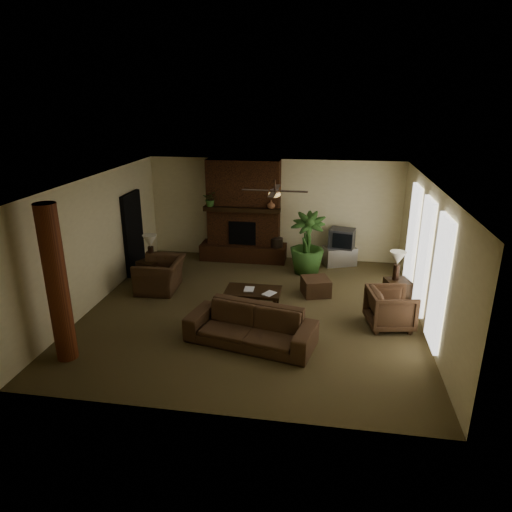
% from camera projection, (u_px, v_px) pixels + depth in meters
% --- Properties ---
extents(room_shell, '(7.00, 7.00, 7.00)m').
position_uv_depth(room_shell, '(253.00, 249.00, 9.42)').
color(room_shell, brown).
rests_on(room_shell, ground).
extents(fireplace, '(2.40, 0.70, 2.80)m').
position_uv_depth(fireplace, '(244.00, 219.00, 12.63)').
color(fireplace, '#4F2915').
rests_on(fireplace, ground).
extents(windows, '(0.08, 3.65, 2.35)m').
position_uv_depth(windows, '(424.00, 257.00, 9.12)').
color(windows, white).
rests_on(windows, ground).
extents(log_column, '(0.36, 0.36, 2.80)m').
position_uv_depth(log_column, '(57.00, 285.00, 7.63)').
color(log_column, brown).
rests_on(log_column, ground).
extents(doorway, '(0.10, 1.00, 2.10)m').
position_uv_depth(doorway, '(133.00, 233.00, 11.73)').
color(doorway, black).
rests_on(doorway, ground).
extents(ceiling_fan, '(1.35, 1.35, 0.37)m').
position_uv_depth(ceiling_fan, '(275.00, 193.00, 9.27)').
color(ceiling_fan, black).
rests_on(ceiling_fan, ceiling).
extents(sofa, '(2.49, 1.20, 0.94)m').
position_uv_depth(sofa, '(251.00, 320.00, 8.41)').
color(sofa, '#4B3320').
rests_on(sofa, ground).
extents(armchair_left, '(0.81, 1.20, 1.01)m').
position_uv_depth(armchair_left, '(160.00, 269.00, 10.77)').
color(armchair_left, '#4B3320').
rests_on(armchair_left, ground).
extents(armchair_right, '(0.94, 0.98, 0.88)m').
position_uv_depth(armchair_right, '(391.00, 307.00, 9.03)').
color(armchair_right, '#4B3320').
rests_on(armchair_right, ground).
extents(coffee_table, '(1.20, 0.70, 0.43)m').
position_uv_depth(coffee_table, '(253.00, 292.00, 9.84)').
color(coffee_table, black).
rests_on(coffee_table, ground).
extents(ottoman, '(0.75, 0.75, 0.40)m').
position_uv_depth(ottoman, '(316.00, 286.00, 10.59)').
color(ottoman, '#4B3320').
rests_on(ottoman, ground).
extents(tv_stand, '(0.97, 0.77, 0.50)m').
position_uv_depth(tv_stand, '(339.00, 256.00, 12.46)').
color(tv_stand, silver).
rests_on(tv_stand, ground).
extents(tv, '(0.74, 0.64, 0.52)m').
position_uv_depth(tv, '(342.00, 238.00, 12.28)').
color(tv, '#38383A').
rests_on(tv, tv_stand).
extents(floor_vase, '(0.34, 0.34, 0.77)m').
position_uv_depth(floor_vase, '(277.00, 247.00, 12.58)').
color(floor_vase, black).
rests_on(floor_vase, ground).
extents(floor_plant, '(1.06, 1.69, 0.90)m').
position_uv_depth(floor_plant, '(307.00, 256.00, 11.84)').
color(floor_plant, '#355E25').
rests_on(floor_plant, ground).
extents(side_table_left, '(0.66, 0.66, 0.55)m').
position_uv_depth(side_table_left, '(151.00, 271.00, 11.33)').
color(side_table_left, black).
rests_on(side_table_left, ground).
extents(lamp_left, '(0.45, 0.45, 0.65)m').
position_uv_depth(lamp_left, '(150.00, 243.00, 11.11)').
color(lamp_left, black).
rests_on(lamp_left, side_table_left).
extents(side_table_right, '(0.62, 0.62, 0.55)m').
position_uv_depth(side_table_right, '(397.00, 292.00, 10.12)').
color(side_table_right, black).
rests_on(side_table_right, ground).
extents(lamp_right, '(0.43, 0.43, 0.65)m').
position_uv_depth(lamp_right, '(397.00, 260.00, 9.93)').
color(lamp_right, black).
rests_on(lamp_right, side_table_right).
extents(mantel_plant, '(0.39, 0.43, 0.33)m').
position_uv_depth(mantel_plant, '(211.00, 200.00, 12.30)').
color(mantel_plant, '#355E25').
rests_on(mantel_plant, fireplace).
extents(mantel_vase, '(0.25, 0.26, 0.22)m').
position_uv_depth(mantel_vase, '(271.00, 205.00, 12.07)').
color(mantel_vase, brown).
rests_on(mantel_vase, fireplace).
extents(book_a, '(0.22, 0.03, 0.29)m').
position_uv_depth(book_a, '(244.00, 284.00, 9.79)').
color(book_a, '#999999').
rests_on(book_a, coffee_table).
extents(book_b, '(0.20, 0.12, 0.29)m').
position_uv_depth(book_b, '(265.00, 287.00, 9.63)').
color(book_b, '#999999').
rests_on(book_b, coffee_table).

